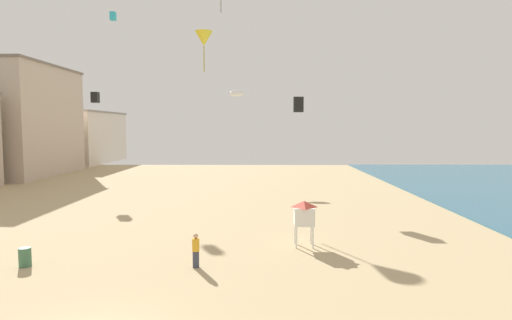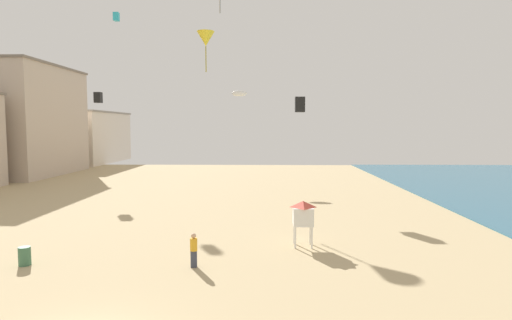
# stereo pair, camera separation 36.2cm
# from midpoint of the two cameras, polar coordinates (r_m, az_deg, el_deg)

# --- Properties ---
(boardwalk_hotel_mid) EXTENTS (17.09, 17.10, 14.97)m
(boardwalk_hotel_mid) POSITION_cam_midpoint_polar(r_m,az_deg,el_deg) (66.91, -31.57, 4.67)
(boardwalk_hotel_mid) COLOR #C6B29E
(boardwalk_hotel_mid) RESTS_ON ground
(boardwalk_hotel_far) EXTENTS (16.39, 19.11, 9.43)m
(boardwalk_hotel_far) POSITION_cam_midpoint_polar(r_m,az_deg,el_deg) (84.46, -24.03, 2.92)
(boardwalk_hotel_far) COLOR silver
(boardwalk_hotel_far) RESTS_ON ground
(kite_flyer) EXTENTS (0.34, 0.34, 1.64)m
(kite_flyer) POSITION_cam_midpoint_polar(r_m,az_deg,el_deg) (20.10, -8.08, -11.97)
(kite_flyer) COLOR #383D4C
(kite_flyer) RESTS_ON ground
(lifeguard_stand) EXTENTS (1.10, 1.10, 2.55)m
(lifeguard_stand) POSITION_cam_midpoint_polar(r_m,az_deg,el_deg) (23.21, 6.96, -7.36)
(lifeguard_stand) COLOR white
(lifeguard_stand) RESTS_ON ground
(beach_trash_bin) EXTENTS (0.56, 0.56, 0.90)m
(beach_trash_bin) POSITION_cam_midpoint_polar(r_m,az_deg,el_deg) (23.07, -28.92, -11.54)
(beach_trash_bin) COLOR #3D6B4C
(beach_trash_bin) RESTS_ON ground
(kite_cyan_box) EXTENTS (0.61, 0.61, 0.96)m
(kite_cyan_box) POSITION_cam_midpoint_polar(r_m,az_deg,el_deg) (53.49, -18.54, 18.25)
(kite_cyan_box) COLOR #2DB7CC
(kite_white_parafoil) EXTENTS (1.87, 0.52, 0.73)m
(kite_white_parafoil) POSITION_cam_midpoint_polar(r_m,az_deg,el_deg) (50.90, -2.08, 9.20)
(kite_white_parafoil) COLOR white
(kite_black_box) EXTENTS (0.70, 0.70, 1.10)m
(kite_black_box) POSITION_cam_midpoint_polar(r_m,az_deg,el_deg) (46.44, -20.75, 8.07)
(kite_black_box) COLOR black
(kite_yellow_delta) EXTENTS (1.66, 1.66, 3.77)m
(kite_yellow_delta) POSITION_cam_midpoint_polar(r_m,az_deg,el_deg) (40.70, -6.69, 16.28)
(kite_yellow_delta) COLOR yellow
(kite_black_box_2) EXTENTS (0.84, 0.84, 1.33)m
(kite_black_box_2) POSITION_cam_midpoint_polar(r_m,az_deg,el_deg) (36.66, 6.37, 7.62)
(kite_black_box_2) COLOR black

